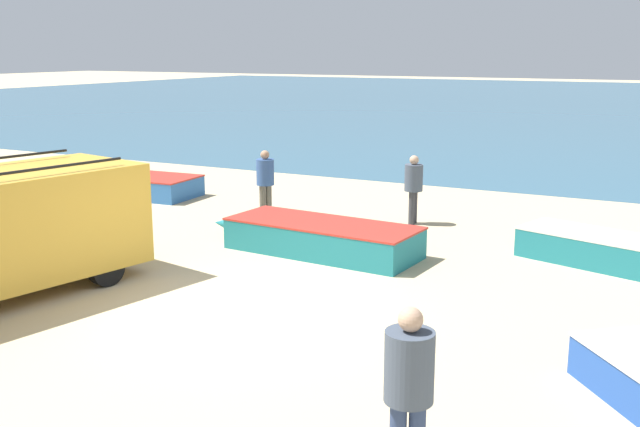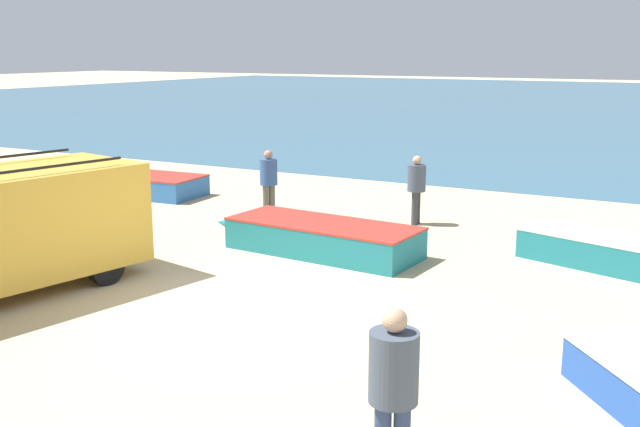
{
  "view_description": "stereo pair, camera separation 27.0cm",
  "coord_description": "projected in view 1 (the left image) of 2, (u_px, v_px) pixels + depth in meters",
  "views": [
    {
      "loc": [
        6.55,
        -9.53,
        4.09
      ],
      "look_at": [
        0.13,
        2.93,
        1.0
      ],
      "focal_mm": 42.0,
      "sensor_mm": 36.0,
      "label": 1
    },
    {
      "loc": [
        6.79,
        -9.41,
        4.09
      ],
      "look_at": [
        0.13,
        2.93,
        1.0
      ],
      "focal_mm": 42.0,
      "sensor_mm": 36.0,
      "label": 2
    }
  ],
  "objects": [
    {
      "name": "ground_plane",
      "position": [
        230.0,
        308.0,
        12.08
      ],
      "size": [
        200.0,
        200.0,
        0.0
      ],
      "primitive_type": "plane",
      "color": "tan"
    },
    {
      "name": "fisherman_2",
      "position": [
        409.0,
        381.0,
        6.96
      ],
      "size": [
        0.47,
        0.47,
        1.79
      ],
      "rotation": [
        0.0,
        0.0,
        5.18
      ],
      "color": "navy",
      "rests_on": "ground_plane"
    },
    {
      "name": "fisherman_1",
      "position": [
        414.0,
        183.0,
        17.69
      ],
      "size": [
        0.43,
        0.43,
        1.65
      ],
      "rotation": [
        0.0,
        0.0,
        0.0
      ],
      "color": "#38383D",
      "rests_on": "ground_plane"
    },
    {
      "name": "fishing_rowboat_1",
      "position": [
        316.0,
        237.0,
        15.34
      ],
      "size": [
        4.89,
        1.83,
        0.65
      ],
      "rotation": [
        0.0,
        0.0,
        3.06
      ],
      "color": "#1E757F",
      "rests_on": "ground_plane"
    },
    {
      "name": "fishing_rowboat_2",
      "position": [
        621.0,
        253.0,
        14.19
      ],
      "size": [
        4.35,
        2.2,
        0.6
      ],
      "rotation": [
        0.0,
        0.0,
        5.99
      ],
      "color": "#1E757F",
      "rests_on": "ground_plane"
    },
    {
      "name": "sea_water",
      "position": [
        612.0,
        104.0,
        57.22
      ],
      "size": [
        120.0,
        80.0,
        0.01
      ],
      "primitive_type": "cube",
      "color": "#33607A",
      "rests_on": "ground_plane"
    },
    {
      "name": "fisherman_0",
      "position": [
        265.0,
        177.0,
        18.42
      ],
      "size": [
        0.44,
        0.44,
        1.67
      ],
      "rotation": [
        0.0,
        0.0,
        2.55
      ],
      "color": "#5B564C",
      "rests_on": "ground_plane"
    },
    {
      "name": "fishing_rowboat_3",
      "position": [
        139.0,
        185.0,
        21.3
      ],
      "size": [
        3.89,
        1.83,
        0.59
      ],
      "rotation": [
        0.0,
        0.0,
        3.2
      ],
      "color": "#2D66AD",
      "rests_on": "ground_plane"
    }
  ]
}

